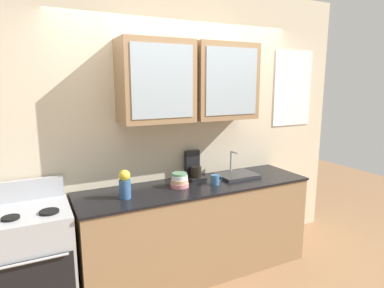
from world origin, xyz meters
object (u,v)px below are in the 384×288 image
(stove_range, at_px, (35,264))
(vase, at_px, (125,184))
(coffee_maker, at_px, (194,168))
(sink_faucet, at_px, (237,174))
(bowl_stack, at_px, (179,180))
(cup_near_sink, at_px, (215,180))

(stove_range, distance_m, vase, 0.94)
(coffee_maker, bearing_deg, stove_range, -172.42)
(sink_faucet, xyz_separation_m, coffee_maker, (-0.44, 0.14, 0.09))
(coffee_maker, bearing_deg, vase, -161.91)
(stove_range, distance_m, bowl_stack, 1.39)
(stove_range, bearing_deg, coffee_maker, 7.58)
(bowl_stack, bearing_deg, stove_range, -179.10)
(stove_range, xyz_separation_m, cup_near_sink, (1.63, -0.07, 0.50))
(vase, distance_m, coffee_maker, 0.84)
(vase, bearing_deg, stove_range, 175.67)
(bowl_stack, bearing_deg, vase, -172.10)
(vase, bearing_deg, cup_near_sink, -1.21)
(sink_faucet, bearing_deg, bowl_stack, -176.48)
(coffee_maker, bearing_deg, bowl_stack, -143.35)
(sink_faucet, xyz_separation_m, cup_near_sink, (-0.35, -0.14, 0.03))
(sink_faucet, xyz_separation_m, bowl_stack, (-0.69, -0.04, 0.04))
(sink_faucet, distance_m, bowl_stack, 0.69)
(stove_range, relative_size, vase, 4.34)
(sink_faucet, xyz_separation_m, vase, (-1.24, -0.12, 0.10))
(sink_faucet, bearing_deg, coffee_maker, 162.25)
(stove_range, height_order, coffee_maker, coffee_maker)
(stove_range, xyz_separation_m, coffee_maker, (1.53, 0.20, 0.56))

